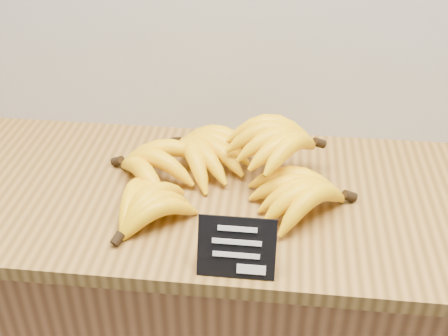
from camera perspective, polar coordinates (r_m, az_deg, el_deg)
counter_top at (r=1.17m, az=0.27°, el=-2.93°), size 1.58×0.54×0.03m
chalkboard_sign at (r=0.95m, az=1.29°, el=-8.11°), size 0.13×0.05×0.10m
banana_pile at (r=1.15m, az=-0.03°, el=-0.16°), size 0.53×0.42×0.12m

